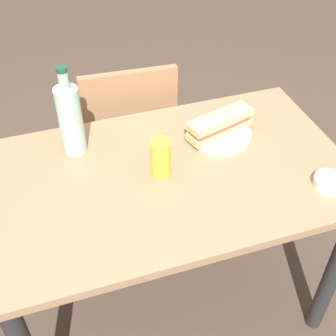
{
  "coord_description": "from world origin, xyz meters",
  "views": [
    {
      "loc": [
        -0.33,
        -0.99,
        1.69
      ],
      "look_at": [
        0.0,
        0.0,
        0.75
      ],
      "focal_mm": 47.33,
      "sensor_mm": 36.0,
      "label": 1
    }
  ],
  "objects_px": {
    "plate_near": "(219,134)",
    "knife_near": "(208,125)",
    "baguette_sandwich_near": "(220,124)",
    "olive_bowl": "(330,182)",
    "dining_table": "(168,199)",
    "water_bottle": "(70,119)",
    "chair_far": "(129,134)",
    "beer_glass": "(161,158)"
  },
  "relations": [
    {
      "from": "plate_near",
      "to": "knife_near",
      "type": "distance_m",
      "value": 0.05
    },
    {
      "from": "baguette_sandwich_near",
      "to": "olive_bowl",
      "type": "relative_size",
      "value": 2.6
    },
    {
      "from": "dining_table",
      "to": "plate_near",
      "type": "distance_m",
      "value": 0.3
    },
    {
      "from": "plate_near",
      "to": "baguette_sandwich_near",
      "type": "bearing_deg",
      "value": 0.0
    },
    {
      "from": "water_bottle",
      "to": "dining_table",
      "type": "bearing_deg",
      "value": -38.43
    },
    {
      "from": "baguette_sandwich_near",
      "to": "water_bottle",
      "type": "relative_size",
      "value": 0.81
    },
    {
      "from": "chair_far",
      "to": "knife_near",
      "type": "height_order",
      "value": "chair_far"
    },
    {
      "from": "plate_near",
      "to": "baguette_sandwich_near",
      "type": "xyz_separation_m",
      "value": [
        0.0,
        0.0,
        0.04
      ]
    },
    {
      "from": "beer_glass",
      "to": "baguette_sandwich_near",
      "type": "bearing_deg",
      "value": 26.04
    },
    {
      "from": "chair_far",
      "to": "dining_table",
      "type": "bearing_deg",
      "value": -89.44
    },
    {
      "from": "beer_glass",
      "to": "dining_table",
      "type": "bearing_deg",
      "value": -14.95
    },
    {
      "from": "plate_near",
      "to": "beer_glass",
      "type": "distance_m",
      "value": 0.29
    },
    {
      "from": "beer_glass",
      "to": "olive_bowl",
      "type": "xyz_separation_m",
      "value": [
        0.48,
        -0.22,
        -0.05
      ]
    },
    {
      "from": "plate_near",
      "to": "knife_near",
      "type": "relative_size",
      "value": 1.3
    },
    {
      "from": "dining_table",
      "to": "baguette_sandwich_near",
      "type": "distance_m",
      "value": 0.32
    },
    {
      "from": "baguette_sandwich_near",
      "to": "knife_near",
      "type": "relative_size",
      "value": 1.48
    },
    {
      "from": "knife_near",
      "to": "water_bottle",
      "type": "xyz_separation_m",
      "value": [
        -0.47,
        0.03,
        0.11
      ]
    },
    {
      "from": "plate_near",
      "to": "dining_table",
      "type": "bearing_deg",
      "value": -150.69
    },
    {
      "from": "dining_table",
      "to": "water_bottle",
      "type": "height_order",
      "value": "water_bottle"
    },
    {
      "from": "chair_far",
      "to": "olive_bowl",
      "type": "bearing_deg",
      "value": -58.72
    },
    {
      "from": "chair_far",
      "to": "olive_bowl",
      "type": "relative_size",
      "value": 8.76
    },
    {
      "from": "plate_near",
      "to": "olive_bowl",
      "type": "distance_m",
      "value": 0.41
    },
    {
      "from": "olive_bowl",
      "to": "baguette_sandwich_near",
      "type": "bearing_deg",
      "value": 123.08
    },
    {
      "from": "chair_far",
      "to": "beer_glass",
      "type": "relative_size",
      "value": 6.78
    },
    {
      "from": "chair_far",
      "to": "plate_near",
      "type": "xyz_separation_m",
      "value": [
        0.24,
        -0.42,
        0.25
      ]
    },
    {
      "from": "knife_near",
      "to": "dining_table",
      "type": "bearing_deg",
      "value": -139.9
    },
    {
      "from": "dining_table",
      "to": "olive_bowl",
      "type": "relative_size",
      "value": 12.08
    },
    {
      "from": "dining_table",
      "to": "chair_far",
      "type": "relative_size",
      "value": 1.38
    },
    {
      "from": "baguette_sandwich_near",
      "to": "beer_glass",
      "type": "xyz_separation_m",
      "value": [
        -0.25,
        -0.12,
        0.01
      ]
    },
    {
      "from": "chair_far",
      "to": "water_bottle",
      "type": "distance_m",
      "value": 0.56
    },
    {
      "from": "plate_near",
      "to": "olive_bowl",
      "type": "relative_size",
      "value": 2.28
    },
    {
      "from": "dining_table",
      "to": "water_bottle",
      "type": "xyz_separation_m",
      "value": [
        -0.26,
        0.21,
        0.25
      ]
    },
    {
      "from": "chair_far",
      "to": "baguette_sandwich_near",
      "type": "xyz_separation_m",
      "value": [
        0.24,
        -0.42,
        0.29
      ]
    },
    {
      "from": "knife_near",
      "to": "baguette_sandwich_near",
      "type": "bearing_deg",
      "value": -60.79
    },
    {
      "from": "chair_far",
      "to": "plate_near",
      "type": "bearing_deg",
      "value": -60.27
    },
    {
      "from": "water_bottle",
      "to": "beer_glass",
      "type": "xyz_separation_m",
      "value": [
        0.24,
        -0.2,
        -0.06
      ]
    },
    {
      "from": "dining_table",
      "to": "baguette_sandwich_near",
      "type": "xyz_separation_m",
      "value": [
        0.23,
        0.13,
        0.17
      ]
    },
    {
      "from": "plate_near",
      "to": "knife_near",
      "type": "xyz_separation_m",
      "value": [
        -0.02,
        0.04,
        0.01
      ]
    },
    {
      "from": "dining_table",
      "to": "knife_near",
      "type": "bearing_deg",
      "value": 40.1
    },
    {
      "from": "chair_far",
      "to": "knife_near",
      "type": "distance_m",
      "value": 0.5
    },
    {
      "from": "beer_glass",
      "to": "water_bottle",
      "type": "bearing_deg",
      "value": 139.88
    },
    {
      "from": "knife_near",
      "to": "beer_glass",
      "type": "distance_m",
      "value": 0.29
    }
  ]
}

